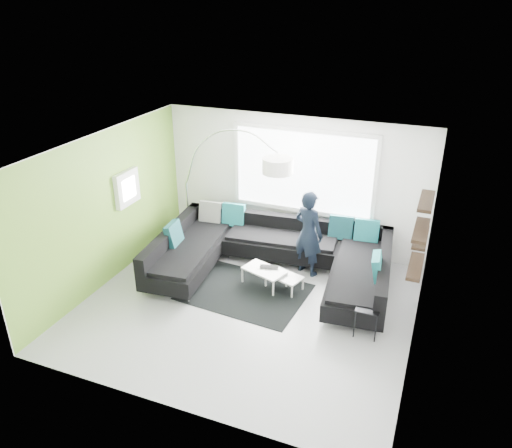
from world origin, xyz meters
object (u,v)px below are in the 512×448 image
at_px(person, 309,233).
at_px(laptop, 269,268).
at_px(sectional_sofa, 272,259).
at_px(coffee_table, 274,279).
at_px(side_table, 367,320).
at_px(arc_lamp, 186,183).

relative_size(person, laptop, 4.36).
bearing_deg(laptop, sectional_sofa, 82.09).
height_order(coffee_table, side_table, side_table).
bearing_deg(coffee_table, person, 78.29).
xyz_separation_m(sectional_sofa, arc_lamp, (-2.23, 0.86, 0.91)).
distance_m(sectional_sofa, coffee_table, 0.39).
height_order(arc_lamp, side_table, arc_lamp).
bearing_deg(laptop, side_table, -36.52).
bearing_deg(person, sectional_sofa, 61.35).
xyz_separation_m(coffee_table, side_table, (1.83, -0.77, 0.09)).
height_order(sectional_sofa, person, person).
relative_size(arc_lamp, side_table, 5.24).
bearing_deg(side_table, arc_lamp, 155.80).
bearing_deg(sectional_sofa, side_table, -33.21).
bearing_deg(arc_lamp, coffee_table, -13.47).
height_order(side_table, laptop, side_table).
bearing_deg(coffee_table, side_table, -4.80).
xyz_separation_m(side_table, person, (-1.42, 1.50, 0.59)).
xyz_separation_m(arc_lamp, laptop, (2.25, -1.08, -0.98)).
height_order(person, laptop, person).
height_order(sectional_sofa, side_table, sectional_sofa).
relative_size(sectional_sofa, coffee_table, 4.53).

